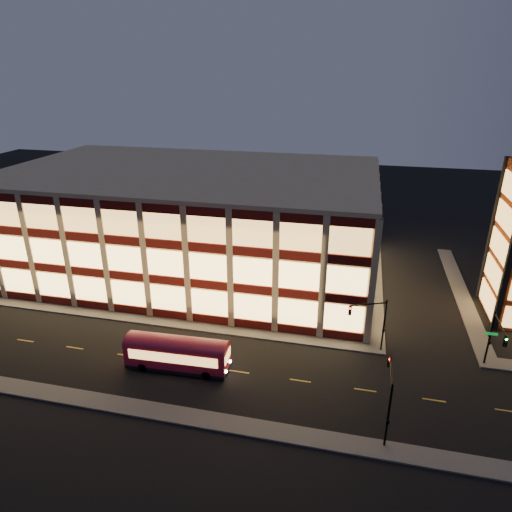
# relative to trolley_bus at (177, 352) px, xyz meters

# --- Properties ---
(ground) EXTENTS (200.00, 200.00, 0.00)m
(ground) POSITION_rel_trolley_bus_xyz_m (-4.00, 6.78, -1.89)
(ground) COLOR black
(ground) RESTS_ON ground
(sidewalk_office_south) EXTENTS (54.00, 2.00, 0.15)m
(sidewalk_office_south) POSITION_rel_trolley_bus_xyz_m (-7.00, 7.78, -1.82)
(sidewalk_office_south) COLOR #514F4C
(sidewalk_office_south) RESTS_ON ground
(sidewalk_office_east) EXTENTS (2.00, 30.00, 0.15)m
(sidewalk_office_east) POSITION_rel_trolley_bus_xyz_m (19.00, 23.78, -1.82)
(sidewalk_office_east) COLOR #514F4C
(sidewalk_office_east) RESTS_ON ground
(sidewalk_tower_west) EXTENTS (2.00, 30.00, 0.15)m
(sidewalk_tower_west) POSITION_rel_trolley_bus_xyz_m (30.00, 23.78, -1.82)
(sidewalk_tower_west) COLOR #514F4C
(sidewalk_tower_west) RESTS_ON ground
(sidewalk_near) EXTENTS (100.00, 2.00, 0.15)m
(sidewalk_near) POSITION_rel_trolley_bus_xyz_m (-4.00, -6.22, -1.82)
(sidewalk_near) COLOR #514F4C
(sidewalk_near) RESTS_ON ground
(office_building) EXTENTS (50.45, 30.45, 14.50)m
(office_building) POSITION_rel_trolley_bus_xyz_m (-6.91, 23.69, 5.36)
(office_building) COLOR tan
(office_building) RESTS_ON ground
(traffic_signal_far) EXTENTS (3.79, 1.87, 6.00)m
(traffic_signal_far) POSITION_rel_trolley_bus_xyz_m (18.21, 7.02, 2.22)
(traffic_signal_far) COLOR black
(traffic_signal_far) RESTS_ON ground
(traffic_signal_right) EXTENTS (1.20, 4.37, 6.00)m
(traffic_signal_right) POSITION_rel_trolley_bus_xyz_m (29.50, 6.16, 2.21)
(traffic_signal_right) COLOR black
(traffic_signal_right) RESTS_ON ground
(traffic_signal_near) EXTENTS (0.32, 4.45, 6.00)m
(traffic_signal_near) POSITION_rel_trolley_bus_xyz_m (19.50, -4.25, 2.24)
(traffic_signal_near) COLOR black
(traffic_signal_near) RESTS_ON ground
(trolley_bus) EXTENTS (10.16, 2.97, 3.41)m
(trolley_bus) POSITION_rel_trolley_bus_xyz_m (0.00, 0.00, 0.00)
(trolley_bus) COLOR maroon
(trolley_bus) RESTS_ON ground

